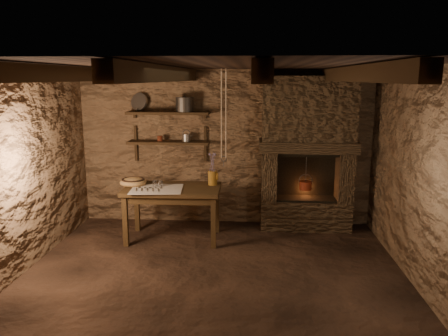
# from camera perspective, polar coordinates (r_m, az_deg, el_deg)

# --- Properties ---
(floor) EXTENTS (4.50, 4.50, 0.00)m
(floor) POSITION_cam_1_polar(r_m,az_deg,el_deg) (5.25, -1.42, -13.93)
(floor) COLOR black
(floor) RESTS_ON ground
(back_wall) EXTENTS (4.50, 0.04, 2.40)m
(back_wall) POSITION_cam_1_polar(r_m,az_deg,el_deg) (6.81, 0.10, 2.65)
(back_wall) COLOR brown
(back_wall) RESTS_ON floor
(front_wall) EXTENTS (4.50, 0.04, 2.40)m
(front_wall) POSITION_cam_1_polar(r_m,az_deg,el_deg) (2.95, -5.21, -9.61)
(front_wall) COLOR brown
(front_wall) RESTS_ON floor
(left_wall) EXTENTS (0.04, 4.00, 2.40)m
(left_wall) POSITION_cam_1_polar(r_m,az_deg,el_deg) (5.54, -25.36, -0.59)
(left_wall) COLOR brown
(left_wall) RESTS_ON floor
(right_wall) EXTENTS (0.04, 4.00, 2.40)m
(right_wall) POSITION_cam_1_polar(r_m,az_deg,el_deg) (5.16, 24.27, -1.33)
(right_wall) COLOR brown
(right_wall) RESTS_ON floor
(ceiling) EXTENTS (4.50, 4.00, 0.04)m
(ceiling) POSITION_cam_1_polar(r_m,az_deg,el_deg) (4.74, -1.57, 13.27)
(ceiling) COLOR black
(ceiling) RESTS_ON back_wall
(beam_far_left) EXTENTS (0.14, 3.95, 0.16)m
(beam_far_left) POSITION_cam_1_polar(r_m,az_deg,el_deg) (5.10, -18.95, 11.53)
(beam_far_left) COLOR black
(beam_far_left) RESTS_ON ceiling
(beam_mid_left) EXTENTS (0.14, 3.95, 0.16)m
(beam_mid_left) POSITION_cam_1_polar(r_m,az_deg,el_deg) (4.81, -7.64, 12.07)
(beam_mid_left) COLOR black
(beam_mid_left) RESTS_ON ceiling
(beam_mid_right) EXTENTS (0.14, 3.95, 0.16)m
(beam_mid_right) POSITION_cam_1_polar(r_m,az_deg,el_deg) (4.71, 4.64, 12.15)
(beam_mid_right) COLOR black
(beam_mid_right) RESTS_ON ceiling
(beam_far_right) EXTENTS (0.14, 3.95, 0.16)m
(beam_far_right) POSITION_cam_1_polar(r_m,az_deg,el_deg) (4.83, 16.85, 11.68)
(beam_far_right) COLOR black
(beam_far_right) RESTS_ON ceiling
(shelf_lower) EXTENTS (1.25, 0.30, 0.04)m
(shelf_lower) POSITION_cam_1_polar(r_m,az_deg,el_deg) (6.75, -7.22, 3.34)
(shelf_lower) COLOR black
(shelf_lower) RESTS_ON back_wall
(shelf_upper) EXTENTS (1.25, 0.30, 0.04)m
(shelf_upper) POSITION_cam_1_polar(r_m,az_deg,el_deg) (6.70, -7.32, 7.15)
(shelf_upper) COLOR black
(shelf_upper) RESTS_ON back_wall
(hearth) EXTENTS (1.43, 0.51, 2.30)m
(hearth) POSITION_cam_1_polar(r_m,az_deg,el_deg) (6.61, 10.84, 2.40)
(hearth) COLOR #37291B
(hearth) RESTS_ON floor
(work_table) EXTENTS (1.35, 0.78, 0.76)m
(work_table) POSITION_cam_1_polar(r_m,az_deg,el_deg) (6.27, -6.68, -5.63)
(work_table) COLOR #302111
(work_table) RESTS_ON floor
(linen_cloth) EXTENTS (0.74, 0.62, 0.01)m
(linen_cloth) POSITION_cam_1_polar(r_m,az_deg,el_deg) (6.08, -8.78, -2.74)
(linen_cloth) COLOR beige
(linen_cloth) RESTS_ON work_table
(pewter_cutlery_row) EXTENTS (0.60, 0.27, 0.01)m
(pewter_cutlery_row) POSITION_cam_1_polar(r_m,az_deg,el_deg) (6.06, -8.83, -2.70)
(pewter_cutlery_row) COLOR gray
(pewter_cutlery_row) RESTS_ON linen_cloth
(drinking_glasses) EXTENTS (0.22, 0.07, 0.09)m
(drinking_glasses) POSITION_cam_1_polar(r_m,az_deg,el_deg) (6.19, -8.32, -2.00)
(drinking_glasses) COLOR silver
(drinking_glasses) RESTS_ON linen_cloth
(stoneware_jug) EXTENTS (0.15, 0.15, 0.47)m
(stoneware_jug) POSITION_cam_1_polar(r_m,az_deg,el_deg) (6.23, -1.48, -0.42)
(stoneware_jug) COLOR #9E681E
(stoneware_jug) RESTS_ON work_table
(wooden_bowl) EXTENTS (0.44, 0.44, 0.13)m
(wooden_bowl) POSITION_cam_1_polar(r_m,az_deg,el_deg) (6.37, -11.78, -1.82)
(wooden_bowl) COLOR #A67C48
(wooden_bowl) RESTS_ON work_table
(iron_stockpot) EXTENTS (0.35, 0.35, 0.20)m
(iron_stockpot) POSITION_cam_1_polar(r_m,az_deg,el_deg) (6.65, -5.17, 8.18)
(iron_stockpot) COLOR #322F2C
(iron_stockpot) RESTS_ON shelf_upper
(tin_pan) EXTENTS (0.30, 0.22, 0.28)m
(tin_pan) POSITION_cam_1_polar(r_m,az_deg,el_deg) (6.89, -11.02, 8.48)
(tin_pan) COLOR gray
(tin_pan) RESTS_ON shelf_upper
(small_kettle) EXTENTS (0.20, 0.18, 0.18)m
(small_kettle) POSITION_cam_1_polar(r_m,az_deg,el_deg) (6.69, -4.93, 3.98)
(small_kettle) COLOR gray
(small_kettle) RESTS_ON shelf_lower
(rusty_tin) EXTENTS (0.09, 0.09, 0.08)m
(rusty_tin) POSITION_cam_1_polar(r_m,az_deg,el_deg) (6.77, -8.36, 3.84)
(rusty_tin) COLOR #4F1C0F
(rusty_tin) RESTS_ON shelf_lower
(red_pot) EXTENTS (0.24, 0.24, 0.54)m
(red_pot) POSITION_cam_1_polar(r_m,az_deg,el_deg) (6.67, 10.60, -2.18)
(red_pot) COLOR maroon
(red_pot) RESTS_ON hearth
(hanging_ropes) EXTENTS (0.08, 0.08, 1.20)m
(hanging_ropes) POSITION_cam_1_polar(r_m,az_deg,el_deg) (5.80, -0.04, 7.04)
(hanging_ropes) COLOR #C7AC8C
(hanging_ropes) RESTS_ON ceiling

